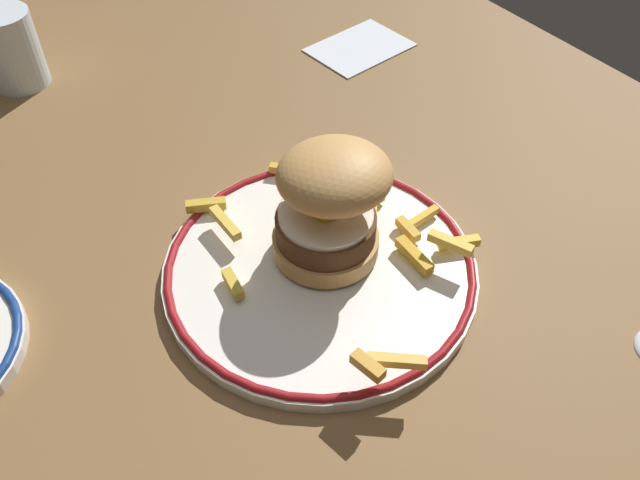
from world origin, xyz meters
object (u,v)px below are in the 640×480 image
at_px(napkin, 360,47).
at_px(burger, 331,203).
at_px(dinner_plate, 320,268).
at_px(water_glass, 13,54).

bearing_deg(napkin, burger, -41.34).
xyz_separation_m(dinner_plate, napkin, (-0.30, 0.27, -0.01)).
distance_m(dinner_plate, napkin, 0.41).
bearing_deg(water_glass, dinner_plate, 14.64).
bearing_deg(napkin, dinner_plate, -42.42).
relative_size(dinner_plate, burger, 2.51).
xyz_separation_m(dinner_plate, burger, (-0.01, 0.02, 0.07)).
height_order(dinner_plate, napkin, dinner_plate).
height_order(burger, water_glass, burger).
bearing_deg(burger, dinner_plate, -62.47).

